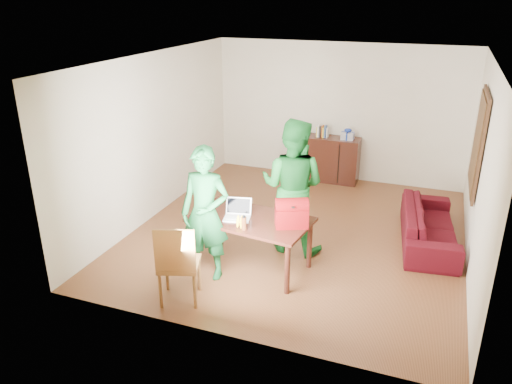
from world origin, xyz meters
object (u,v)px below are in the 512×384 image
at_px(chair, 180,278).
at_px(person_near, 205,214).
at_px(red_bag, 292,215).
at_px(sofa, 429,225).
at_px(table, 251,224).
at_px(bottle, 244,223).
at_px(person_far, 293,186).
at_px(laptop, 237,216).

height_order(chair, person_near, person_near).
height_order(red_bag, sofa, red_bag).
height_order(table, chair, chair).
relative_size(table, red_bag, 4.08).
xyz_separation_m(bottle, sofa, (2.23, 1.98, -0.56)).
relative_size(person_far, laptop, 5.06).
relative_size(laptop, bottle, 2.01).
xyz_separation_m(person_far, laptop, (-0.52, -0.83, -0.20)).
relative_size(laptop, sofa, 0.20).
bearing_deg(table, sofa, 42.88).
distance_m(person_near, laptop, 0.45).
height_order(person_near, red_bag, person_near).
height_order(chair, laptop, chair).
relative_size(person_near, person_far, 0.91).
bearing_deg(bottle, sofa, 41.62).
relative_size(chair, bottle, 5.48).
xyz_separation_m(chair, laptop, (0.37, 0.96, 0.48)).
bearing_deg(sofa, person_far, 108.36).
xyz_separation_m(red_bag, sofa, (1.69, 1.67, -0.62)).
bearing_deg(person_far, table, 67.77).
bearing_deg(chair, laptop, 50.42).
height_order(bottle, sofa, bottle).
bearing_deg(bottle, person_far, 73.83).
relative_size(person_far, bottle, 10.18).
bearing_deg(person_near, red_bag, 15.34).
bearing_deg(person_far, chair, 67.26).
distance_m(table, bottle, 0.40).
distance_m(chair, sofa, 3.88).
height_order(person_far, red_bag, person_far).
height_order(table, red_bag, red_bag).
bearing_deg(sofa, bottle, 124.95).
distance_m(chair, person_near, 0.89).
bearing_deg(red_bag, table, 152.72).
xyz_separation_m(chair, red_bag, (1.11, 1.01, 0.59)).
bearing_deg(chair, person_far, 44.87).
distance_m(laptop, bottle, 0.34).
height_order(person_far, bottle, person_far).
height_order(person_far, sofa, person_far).
bearing_deg(laptop, person_far, 44.87).
bearing_deg(person_near, person_far, 50.19).
distance_m(laptop, sofa, 3.03).
xyz_separation_m(chair, bottle, (0.58, 0.70, 0.53)).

